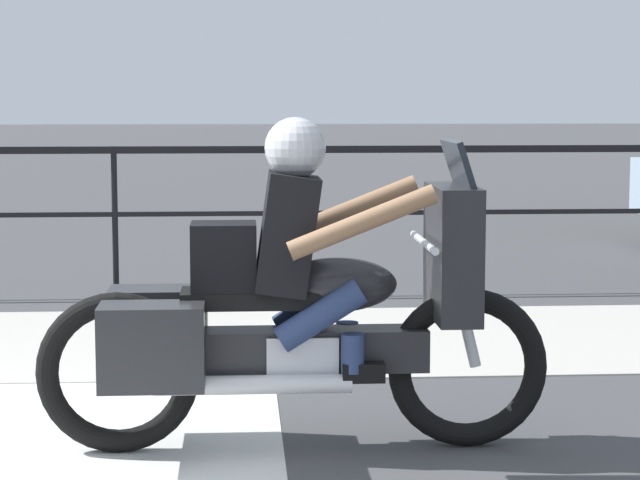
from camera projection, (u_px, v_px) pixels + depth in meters
The scene contains 3 objects.
sidewalk_band at pixel (89, 342), 8.55m from camera, with size 44.00×2.40×0.01m, color #B7B2A8.
fence_railing at pixel (114, 179), 10.38m from camera, with size 36.00×0.05×1.26m.
motorcycle at pixel (292, 305), 5.93m from camera, with size 2.46×0.76×1.60m.
Camera 1 is at (1.03, -5.09, 1.72)m, focal length 70.00 mm.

